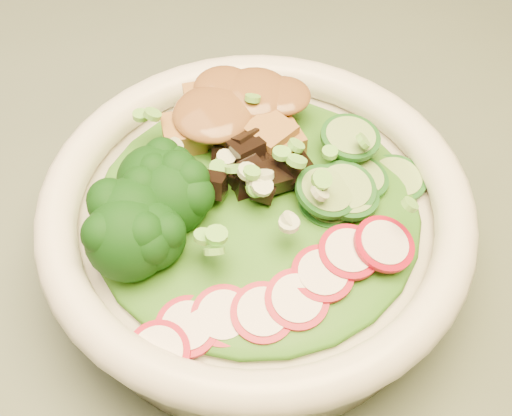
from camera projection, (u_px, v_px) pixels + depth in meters
name	position (u px, v px, depth m)	size (l,w,h in m)	color
dining_table	(95.00, 325.00, 0.60)	(1.20, 0.80, 0.75)	black
salad_bowl	(256.00, 227.00, 0.47)	(0.28, 0.28, 0.08)	white
lettuce_bed	(256.00, 207.00, 0.46)	(0.21, 0.21, 0.03)	#236014
broccoli_florets	(153.00, 215.00, 0.43)	(0.08, 0.07, 0.05)	black
radish_slices	(292.00, 292.00, 0.41)	(0.11, 0.04, 0.02)	maroon
cucumber_slices	(359.00, 175.00, 0.46)	(0.07, 0.07, 0.04)	#93BF6A
mushroom_heap	(251.00, 178.00, 0.45)	(0.07, 0.07, 0.04)	black
tofu_cubes	(234.00, 121.00, 0.49)	(0.09, 0.06, 0.04)	olive
peanut_sauce	(233.00, 107.00, 0.48)	(0.07, 0.06, 0.02)	brown
scallion_garnish	(256.00, 182.00, 0.44)	(0.20, 0.20, 0.03)	#69BD42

